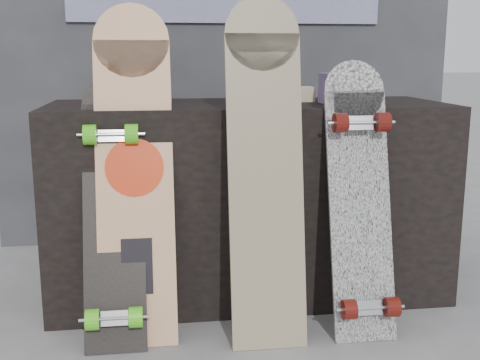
{
  "coord_description": "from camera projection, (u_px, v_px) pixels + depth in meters",
  "views": [
    {
      "loc": [
        -0.37,
        -1.92,
        0.99
      ],
      "look_at": [
        -0.08,
        0.2,
        0.55
      ],
      "focal_mm": 45.0,
      "sensor_mm": 36.0,
      "label": 1
    }
  ],
  "objects": [
    {
      "name": "vendor_table",
      "position": [
        248.0,
        199.0,
        2.51
      ],
      "size": [
        1.6,
        0.6,
        0.8
      ],
      "primitive_type": "cube",
      "color": "black",
      "rests_on": "ground"
    },
    {
      "name": "ground",
      "position": [
        269.0,
        343.0,
        2.11
      ],
      "size": [
        60.0,
        60.0,
        0.0
      ],
      "primitive_type": "plane",
      "color": "slate",
      "rests_on": "ground"
    },
    {
      "name": "longboard_cascadia",
      "position": [
        360.0,
        196.0,
        2.14
      ],
      "size": [
        0.22,
        0.33,
        0.98
      ],
      "rotation": [
        -0.27,
        0.0,
        0.0
      ],
      "color": "white",
      "rests_on": "ground"
    },
    {
      "name": "skateboard_dark",
      "position": [
        113.0,
        207.0,
        2.09
      ],
      "size": [
        0.21,
        0.39,
        0.92
      ],
      "rotation": [
        -0.34,
        0.0,
        0.0
      ],
      "color": "black",
      "rests_on": "ground"
    },
    {
      "name": "merch_box_flat",
      "position": [
        287.0,
        94.0,
        2.51
      ],
      "size": [
        0.22,
        0.1,
        0.06
      ],
      "primitive_type": "cube",
      "color": "#D1B78C",
      "rests_on": "vendor_table"
    },
    {
      "name": "booth",
      "position": [
        224.0,
        33.0,
        3.19
      ],
      "size": [
        2.4,
        0.22,
        2.2
      ],
      "color": "#323237",
      "rests_on": "ground"
    },
    {
      "name": "longboard_geisha",
      "position": [
        134.0,
        163.0,
        2.11
      ],
      "size": [
        0.27,
        0.32,
        1.18
      ],
      "rotation": [
        -0.25,
        0.0,
        0.0
      ],
      "color": "#CEB08B",
      "rests_on": "ground"
    },
    {
      "name": "merch_box_purple",
      "position": [
        149.0,
        89.0,
        2.5
      ],
      "size": [
        0.18,
        0.12,
        0.1
      ],
      "primitive_type": "cube",
      "color": "#4A3873",
      "rests_on": "vendor_table"
    },
    {
      "name": "longboard_celtic",
      "position": [
        265.0,
        161.0,
        2.06
      ],
      "size": [
        0.26,
        0.25,
        1.19
      ],
      "rotation": [
        -0.19,
        0.0,
        0.0
      ],
      "color": "beige",
      "rests_on": "ground"
    },
    {
      "name": "merch_box_small",
      "position": [
        340.0,
        88.0,
        2.39
      ],
      "size": [
        0.14,
        0.14,
        0.12
      ],
      "primitive_type": "cube",
      "color": "#4A3873",
      "rests_on": "vendor_table"
    }
  ]
}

